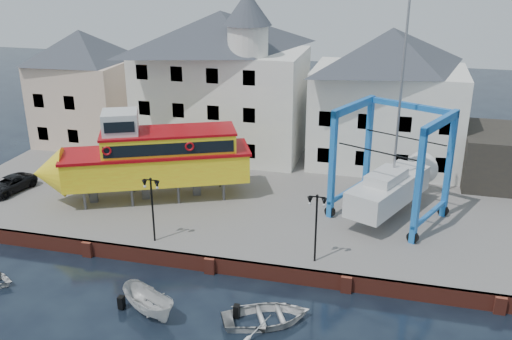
# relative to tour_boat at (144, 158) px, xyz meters

# --- Properties ---
(ground) EXTENTS (140.00, 140.00, 0.00)m
(ground) POSITION_rel_tour_boat_xyz_m (7.22, -7.08, -4.09)
(ground) COLOR black
(ground) RESTS_ON ground
(hardstanding) EXTENTS (44.00, 22.00, 1.00)m
(hardstanding) POSITION_rel_tour_boat_xyz_m (7.22, 3.92, -3.59)
(hardstanding) COLOR slate
(hardstanding) RESTS_ON ground
(quay_wall) EXTENTS (44.00, 0.47, 1.00)m
(quay_wall) POSITION_rel_tour_boat_xyz_m (7.22, -6.98, -3.59)
(quay_wall) COLOR maroon
(quay_wall) RESTS_ON ground
(building_pink) EXTENTS (8.00, 7.00, 10.30)m
(building_pink) POSITION_rel_tour_boat_xyz_m (-10.78, 10.91, 2.06)
(building_pink) COLOR beige
(building_pink) RESTS_ON hardstanding
(building_white_main) EXTENTS (14.00, 8.30, 14.00)m
(building_white_main) POSITION_rel_tour_boat_xyz_m (2.35, 11.31, 3.25)
(building_white_main) COLOR silver
(building_white_main) RESTS_ON hardstanding
(building_white_right) EXTENTS (12.00, 8.00, 11.20)m
(building_white_right) POSITION_rel_tour_boat_xyz_m (16.22, 11.91, 2.51)
(building_white_right) COLOR silver
(building_white_right) RESTS_ON hardstanding
(lamp_post_left) EXTENTS (1.12, 0.32, 4.20)m
(lamp_post_left) POSITION_rel_tour_boat_xyz_m (3.22, -5.88, 0.08)
(lamp_post_left) COLOR black
(lamp_post_left) RESTS_ON hardstanding
(lamp_post_right) EXTENTS (1.12, 0.32, 4.20)m
(lamp_post_right) POSITION_rel_tour_boat_xyz_m (13.22, -5.88, 0.08)
(lamp_post_right) COLOR black
(lamp_post_right) RESTS_ON hardstanding
(tour_boat) EXTENTS (15.20, 9.36, 6.55)m
(tour_boat) POSITION_rel_tour_boat_xyz_m (0.00, 0.00, 0.00)
(tour_boat) COLOR #59595E
(tour_boat) RESTS_ON hardstanding
(travel_lift) EXTENTS (8.18, 9.61, 14.27)m
(travel_lift) POSITION_rel_tour_boat_xyz_m (17.35, 2.03, -0.71)
(travel_lift) COLOR blue
(travel_lift) RESTS_ON hardstanding
(van) EXTENTS (2.67, 4.43, 1.15)m
(van) POSITION_rel_tour_boat_xyz_m (-10.37, -1.48, -2.51)
(van) COLOR black
(van) RESTS_ON hardstanding
(motorboat_a) EXTENTS (4.10, 3.25, 1.50)m
(motorboat_a) POSITION_rel_tour_boat_xyz_m (5.43, -11.70, -4.09)
(motorboat_a) COLOR silver
(motorboat_a) RESTS_ON ground
(motorboat_b) EXTENTS (5.54, 4.94, 0.95)m
(motorboat_b) POSITION_rel_tour_boat_xyz_m (11.57, -10.93, -4.09)
(motorboat_b) COLOR silver
(motorboat_b) RESTS_ON ground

